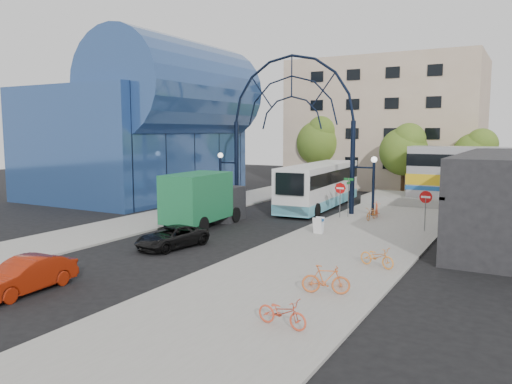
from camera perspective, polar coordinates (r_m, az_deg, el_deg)
The scene contains 22 objects.
ground at distance 27.90m, azimuth -8.40°, elevation -6.01°, with size 120.00×120.00×0.00m, color black.
sidewalk_east at distance 27.64m, azimuth 10.23°, elevation -6.04°, with size 8.00×56.00×0.12m, color gray.
plaza_west at distance 36.47m, azimuth -10.79°, elevation -2.90°, with size 5.00×50.00×0.12m, color gray.
gateway_arch at distance 39.29m, azimuth 4.08°, elevation 10.34°, with size 13.64×0.44×12.10m.
stop_sign at distance 35.80m, azimuth 9.60°, elevation 0.07°, with size 0.80×0.07×2.50m.
do_not_enter_sign at distance 32.31m, azimuth 18.82°, elevation -0.97°, with size 0.76×0.07×2.48m.
street_name_sign at distance 36.22m, azimuth 10.52°, elevation 0.35°, with size 0.70×0.70×2.80m.
sandwich_board at distance 30.13m, azimuth 7.16°, elevation -3.58°, with size 0.55×0.61×0.99m.
transit_hall at distance 48.51m, azimuth -12.17°, elevation 7.36°, with size 16.50×18.00×14.50m.
apartment_block at distance 58.37m, azimuth 14.70°, elevation 7.49°, with size 20.00×12.10×14.00m.
tree_north_a at distance 48.63m, azimuth 16.66°, elevation 4.75°, with size 4.48×4.48×7.00m.
tree_north_b at distance 55.40m, azimuth 7.40°, elevation 5.90°, with size 5.12×5.12×8.00m.
tree_north_c at distance 49.70m, azimuth 23.93°, elevation 4.11°, with size 4.16×4.16×6.50m.
city_bus at distance 41.05m, azimuth 7.29°, elevation 0.80°, with size 3.63×13.15×3.57m.
green_truck at distance 33.06m, azimuth -5.90°, elevation -0.83°, with size 3.03×7.15×3.54m.
black_suv at distance 27.21m, azimuth -9.59°, elevation -5.10°, with size 1.93×4.20×1.17m, color black.
red_sedan at distance 21.52m, azimuth -24.89°, elevation -8.63°, with size 1.44×4.12×1.36m, color maroon.
bike_near_a at distance 35.55m, azimuth 13.07°, elevation -2.41°, with size 0.57×1.64×0.86m, color orange.
bike_near_b at distance 36.96m, azimuth 13.61°, elevation -1.92°, with size 0.49×1.75×1.05m, color #F95E31.
bike_far_a at distance 23.37m, azimuth 13.66°, elevation -7.20°, with size 0.62×1.77×0.93m, color orange.
bike_far_b at distance 19.25m, azimuth 7.99°, elevation -9.88°, with size 0.52×1.83×1.10m, color #CA5C28.
bike_far_c at distance 16.07m, azimuth 3.01°, elevation -13.58°, with size 0.62×1.77×0.93m, color #D04629.
Camera 1 is at (16.60, -21.54, 6.22)m, focal length 35.00 mm.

